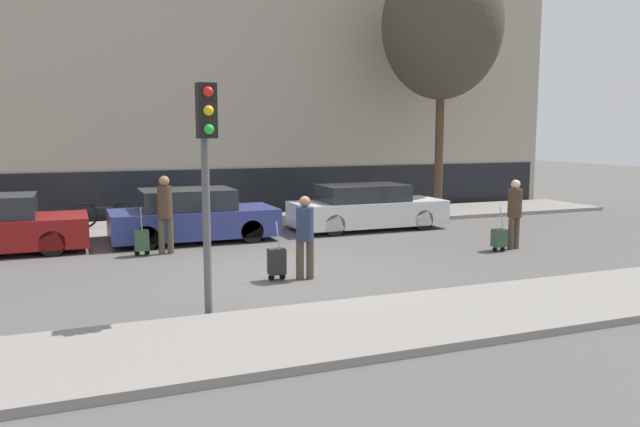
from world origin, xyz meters
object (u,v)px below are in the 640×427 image
Objects in this scene: parked_car_2 at (367,208)px; pedestrian_right at (515,210)px; pedestrian_center at (305,232)px; pedestrian_left at (165,209)px; trolley_right at (499,238)px; trolley_left at (142,240)px; trolley_center at (277,262)px; traffic_light at (206,153)px; parked_car_1 at (192,217)px; parked_bicycle at (104,214)px; bare_tree_near_crossing at (442,25)px.

pedestrian_right reaches higher than parked_car_2.
pedestrian_center is at bearing 176.18° from pedestrian_right.
pedestrian_center is 0.96× the size of pedestrian_right.
pedestrian_left reaches higher than trolley_right.
trolley_center is at bearing -58.24° from trolley_left.
traffic_light is at bearing -90.11° from pedestrian_left.
pedestrian_left is 1.70× the size of trolley_right.
pedestrian_right reaches higher than pedestrian_center.
pedestrian_center is at bearing -170.25° from trolley_right.
pedestrian_left is 8.36m from pedestrian_right.
traffic_light is (-1.02, -6.97, 1.89)m from parked_car_1.
pedestrian_center is (2.14, -3.58, -0.13)m from pedestrian_left.
trolley_center is (-4.40, -5.06, -0.26)m from parked_car_2.
traffic_light is 2.00× the size of parked_bicycle.
pedestrian_left is 4.17m from pedestrian_center.
pedestrian_center is at bearing -126.76° from parked_car_2.
pedestrian_right is 0.84m from trolley_right.
trolley_center is at bearing -179.94° from pedestrian_center.
trolley_center is 0.68× the size of pedestrian_right.
parked_bicycle is at bearing 106.76° from pedestrian_left.
bare_tree_near_crossing is at bearing -4.75° from parked_bicycle.
parked_car_2 is 6.71m from trolley_center.
trolley_center reaches higher than trolley_left.
trolley_center is (-0.54, 0.12, -0.55)m from pedestrian_center.
pedestrian_center reaches higher than trolley_left.
pedestrian_center is 0.19× the size of bare_tree_near_crossing.
pedestrian_left is 1.13× the size of pedestrian_center.
parked_car_2 reaches higher than parked_bicycle.
trolley_right is 10.95m from parked_bicycle.
trolley_right and parked_bicycle have the same top height.
pedestrian_left is 11.32m from bare_tree_near_crossing.
parked_car_1 is 0.94× the size of parked_car_2.
bare_tree_near_crossing is at bearing 40.35° from trolley_center.
pedestrian_right reaches higher than trolley_center.
traffic_light is at bearing -174.09° from pedestrian_right.
parked_car_2 is 2.66× the size of pedestrian_right.
parked_car_2 is at bearing -154.71° from bare_tree_near_crossing.
trolley_center is 3.42m from traffic_light.
traffic_light is at bearing -130.96° from parked_car_2.
pedestrian_right is 8.74m from traffic_light.
parked_car_1 is at bearing 136.25° from pedestrian_right.
trolley_center is 11.93m from bare_tree_near_crossing.
parked_car_1 is 5.02m from trolley_center.
trolley_center is 0.65× the size of parked_bicycle.
pedestrian_left is at bearing -1.12° from trolley_left.
traffic_light is at bearing -137.83° from bare_tree_near_crossing.
parked_bicycle is at bearing 141.61° from trolley_right.
parked_car_2 reaches higher than trolley_center.
pedestrian_left is at bearing 160.22° from trolley_right.
parked_car_1 is 2.31× the size of pedestrian_left.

